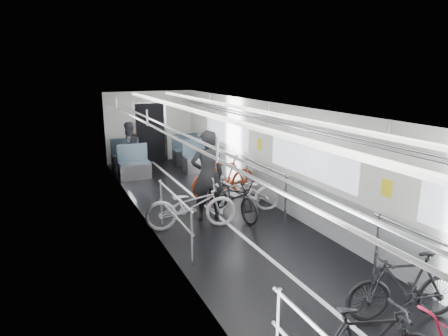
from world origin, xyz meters
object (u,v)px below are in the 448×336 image
object	(u,v)px
bike_right_near	(405,286)
person_seated	(129,147)
bike_left_far	(191,205)
bike_right_mid	(242,192)
person_standing	(207,176)
bike_aisle	(234,196)
bike_right_far	(224,177)

from	to	relation	value
bike_right_near	person_seated	size ratio (longest dim) A/B	0.99
bike_left_far	bike_right_mid	distance (m)	1.43
bike_right_near	person_seated	xyz separation A→B (m)	(-1.68, 8.93, 0.32)
bike_left_far	person_standing	distance (m)	0.76
bike_right_near	person_standing	xyz separation A→B (m)	(-0.95, 4.31, 0.50)
person_standing	person_seated	distance (m)	4.68
bike_right_mid	person_standing	xyz separation A→B (m)	(-0.88, -0.10, 0.52)
person_seated	bike_right_mid	bearing A→B (deg)	90.57
bike_left_far	bike_aisle	world-z (taller)	bike_left_far
bike_right_near	person_seated	world-z (taller)	person_seated
bike_right_mid	person_seated	size ratio (longest dim) A/B	1.09
bike_aisle	person_seated	size ratio (longest dim) A/B	1.12
bike_aisle	bike_left_far	bearing A→B (deg)	-176.04
bike_left_far	bike_right_mid	bearing A→B (deg)	-61.48
bike_right_near	person_seated	distance (m)	9.10
bike_left_far	bike_right_near	world-z (taller)	bike_left_far
bike_right_near	person_standing	size ratio (longest dim) A/B	0.81
bike_left_far	person_standing	bearing A→B (deg)	-45.23
bike_right_mid	bike_aisle	world-z (taller)	bike_aisle
bike_right_mid	bike_right_near	bearing A→B (deg)	18.48
bike_left_far	person_seated	bearing A→B (deg)	14.11
bike_left_far	bike_right_near	xyz separation A→B (m)	(1.45, -3.99, -0.01)
bike_right_near	person_seated	bearing A→B (deg)	-151.71
bike_aisle	person_seated	xyz separation A→B (m)	(-1.31, 4.72, 0.33)
bike_right_mid	bike_left_far	bearing A→B (deg)	-55.38
person_seated	bike_left_far	bearing A→B (deg)	73.77
bike_left_far	bike_aisle	bearing A→B (deg)	-66.82
bike_right_near	bike_aisle	distance (m)	4.23
bike_right_near	bike_right_mid	distance (m)	4.41
bike_right_mid	person_seated	world-z (taller)	person_seated
bike_right_far	bike_aisle	xyz separation A→B (m)	(-0.34, -1.29, -0.06)
bike_aisle	bike_right_far	bearing A→B (deg)	67.31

